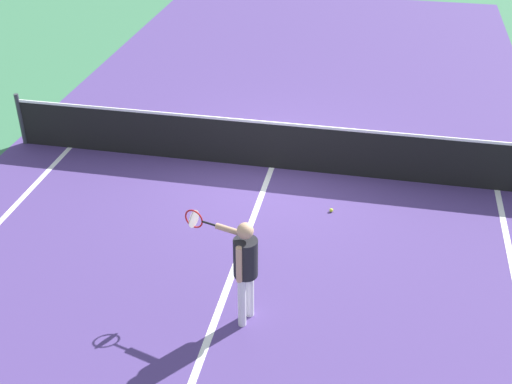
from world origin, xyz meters
The scene contains 6 objects.
ground_plane centered at (0.00, 0.00, 0.00)m, with size 60.00×60.00×0.00m, color #38724C.
court_surface_inbounds centered at (0.00, 0.00, 0.00)m, with size 10.62×24.40×0.00m, color #4C387A.
line_center_service centered at (0.00, -3.20, 0.00)m, with size 0.10×6.40×0.01m, color white.
net centered at (0.00, 0.00, 0.49)m, with size 10.24×0.09×1.07m.
player_near centered at (0.38, -4.19, 0.97)m, with size 1.09×0.74×1.58m.
tennis_ball_near_net centered at (1.26, -1.31, 0.03)m, with size 0.07×0.07×0.07m, color #CCE033.
Camera 1 is at (1.90, -10.87, 6.23)m, focal length 46.85 mm.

